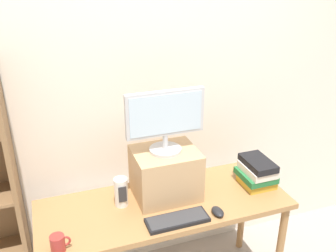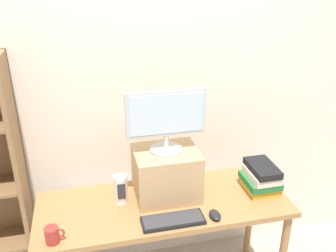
# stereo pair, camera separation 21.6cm
# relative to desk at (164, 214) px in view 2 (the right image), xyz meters

# --- Properties ---
(back_wall) EXTENTS (7.00, 0.08, 2.60)m
(back_wall) POSITION_rel_desk_xyz_m (0.00, 0.47, 0.62)
(back_wall) COLOR beige
(back_wall) RESTS_ON ground_plane
(desk) EXTENTS (1.56, 0.59, 0.77)m
(desk) POSITION_rel_desk_xyz_m (0.00, 0.00, 0.00)
(desk) COLOR #9E7042
(desk) RESTS_ON ground_plane
(riser_box) EXTENTS (0.39, 0.33, 0.31)m
(riser_box) POSITION_rel_desk_xyz_m (0.04, 0.08, 0.24)
(riser_box) COLOR tan
(riser_box) RESTS_ON desk
(computer_monitor) EXTENTS (0.48, 0.20, 0.39)m
(computer_monitor) POSITION_rel_desk_xyz_m (0.04, 0.08, 0.62)
(computer_monitor) COLOR #B7B7BA
(computer_monitor) RESTS_ON riser_box
(keyboard) EXTENTS (0.37, 0.13, 0.02)m
(keyboard) POSITION_rel_desk_xyz_m (0.01, -0.20, 0.10)
(keyboard) COLOR black
(keyboard) RESTS_ON desk
(computer_mouse) EXTENTS (0.06, 0.10, 0.04)m
(computer_mouse) POSITION_rel_desk_xyz_m (0.26, -0.22, 0.11)
(computer_mouse) COLOR black
(computer_mouse) RESTS_ON desk
(book_stack) EXTENTS (0.21, 0.26, 0.19)m
(book_stack) POSITION_rel_desk_xyz_m (0.64, -0.01, 0.18)
(book_stack) COLOR gold
(book_stack) RESTS_ON desk
(coffee_mug) EXTENTS (0.11, 0.08, 0.09)m
(coffee_mug) POSITION_rel_desk_xyz_m (-0.65, -0.22, 0.13)
(coffee_mug) COLOR #9E2D28
(coffee_mug) RESTS_ON desk
(desk_speaker) EXTENTS (0.08, 0.09, 0.18)m
(desk_speaker) POSITION_rel_desk_xyz_m (-0.26, 0.07, 0.18)
(desk_speaker) COLOR silver
(desk_speaker) RESTS_ON desk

